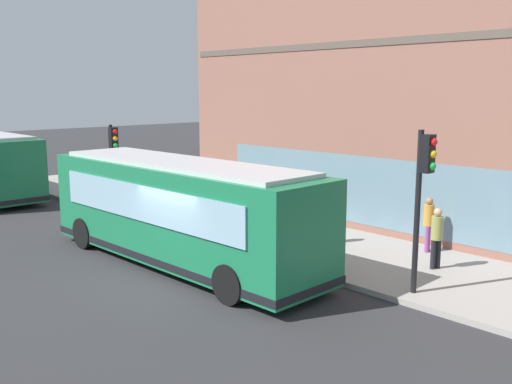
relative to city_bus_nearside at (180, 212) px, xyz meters
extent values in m
plane|color=#2D2D30|center=(-0.76, -1.19, -1.55)|extent=(120.00, 120.00, 0.00)
cube|color=#9E9991|center=(4.26, -1.19, -1.48)|extent=(4.83, 40.00, 0.15)
cube|color=#8C5B4C|center=(11.43, -1.19, 4.46)|extent=(9.52, 17.46, 12.02)
cube|color=brown|center=(6.82, -1.19, 5.06)|extent=(0.36, 17.11, 0.24)
cube|color=slate|center=(6.72, -1.19, 0.05)|extent=(0.12, 12.22, 2.40)
cube|color=#197247|center=(0.00, -0.02, 0.05)|extent=(2.71, 10.05, 2.70)
cube|color=silver|center=(0.00, -0.02, 1.46)|extent=(2.31, 9.04, 0.12)
cube|color=#8CB2C6|center=(-0.10, 4.96, 0.50)|extent=(2.20, 0.13, 1.20)
cube|color=#8CB2C6|center=(1.27, 0.01, 0.45)|extent=(0.23, 8.20, 1.00)
cube|color=#8CB2C6|center=(-1.27, -0.04, 0.45)|extent=(0.23, 8.20, 1.00)
cube|color=black|center=(0.00, -0.02, -1.12)|extent=(2.75, 10.09, 0.20)
cylinder|color=black|center=(1.08, 3.61, -1.05)|extent=(0.32, 1.01, 1.00)
cylinder|color=black|center=(-1.22, 3.56, -1.05)|extent=(0.32, 1.01, 1.00)
cylinder|color=black|center=(1.22, -3.39, -1.05)|extent=(0.32, 1.01, 1.00)
cylinder|color=black|center=(-1.08, -3.44, -1.05)|extent=(0.32, 1.01, 1.00)
cube|color=#8CB2C6|center=(0.87, 15.70, 0.45)|extent=(0.11, 8.20, 1.00)
cylinder|color=black|center=(0.73, 12.30, -1.05)|extent=(0.31, 1.00, 1.00)
cylinder|color=black|center=(2.45, -6.26, 0.60)|extent=(0.14, 0.14, 4.00)
cube|color=black|center=(2.45, -6.45, 2.04)|extent=(0.32, 0.24, 0.90)
sphere|color=red|center=(2.45, -6.58, 2.32)|extent=(0.20, 0.20, 0.20)
sphere|color=yellow|center=(2.45, -6.58, 2.04)|extent=(0.20, 0.20, 0.20)
sphere|color=green|center=(2.45, -6.58, 1.76)|extent=(0.20, 0.20, 0.20)
cylinder|color=black|center=(2.34, 7.88, 0.35)|extent=(0.14, 0.14, 3.51)
cube|color=black|center=(2.34, 7.69, 1.55)|extent=(0.32, 0.24, 0.90)
sphere|color=red|center=(2.34, 7.56, 1.83)|extent=(0.20, 0.20, 0.20)
sphere|color=yellow|center=(2.34, 7.56, 1.55)|extent=(0.20, 0.20, 0.20)
sphere|color=green|center=(2.34, 7.56, 1.27)|extent=(0.20, 0.20, 0.20)
cylinder|color=red|center=(2.56, -1.41, -1.13)|extent=(0.24, 0.24, 0.55)
sphere|color=red|center=(2.56, -1.41, -0.77)|extent=(0.22, 0.22, 0.22)
cylinder|color=red|center=(2.56, -1.58, -1.08)|extent=(0.10, 0.12, 0.10)
cylinder|color=red|center=(2.73, -1.41, -1.08)|extent=(0.12, 0.10, 0.10)
cylinder|color=#3359A5|center=(4.39, 5.83, -1.01)|extent=(0.14, 0.14, 0.78)
cylinder|color=#3359A5|center=(4.57, 5.81, -1.01)|extent=(0.14, 0.14, 0.78)
cylinder|color=#3359A5|center=(4.48, 5.82, -0.31)|extent=(0.32, 0.32, 0.62)
sphere|color=#9E704C|center=(4.48, 5.82, 0.10)|extent=(0.21, 0.21, 0.21)
cylinder|color=#B23338|center=(4.03, -1.67, -0.99)|extent=(0.14, 0.14, 0.83)
cylinder|color=#B23338|center=(4.20, -1.62, -0.99)|extent=(0.14, 0.14, 0.83)
cylinder|color=#3359A5|center=(4.11, -1.65, -0.25)|extent=(0.32, 0.32, 0.66)
sphere|color=#9E704C|center=(4.11, -1.65, 0.19)|extent=(0.22, 0.22, 0.22)
cylinder|color=#8C3F8C|center=(6.07, -4.56, -0.99)|extent=(0.14, 0.14, 0.82)
cylinder|color=#8C3F8C|center=(5.91, -4.62, -0.99)|extent=(0.14, 0.14, 0.82)
cylinder|color=gold|center=(5.99, -4.59, -0.26)|extent=(0.32, 0.32, 0.65)
sphere|color=#9E704C|center=(5.99, -4.59, 0.18)|extent=(0.22, 0.22, 0.22)
cylinder|color=black|center=(4.51, -5.61, -0.99)|extent=(0.14, 0.14, 0.83)
cylinder|color=black|center=(4.68, -5.67, -0.99)|extent=(0.14, 0.14, 0.83)
cylinder|color=#99994C|center=(4.60, -5.64, -0.24)|extent=(0.32, 0.32, 0.66)
sphere|color=tan|center=(4.60, -5.64, 0.20)|extent=(0.23, 0.23, 0.23)
cube|color=#263F99|center=(4.36, -0.54, -0.95)|extent=(0.44, 0.40, 0.90)
cube|color=#8CB2C6|center=(4.36, -0.75, -0.77)|extent=(0.35, 0.03, 0.30)
camera|label=1|loc=(-9.71, -13.40, 3.53)|focal=40.51mm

